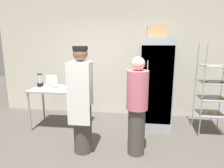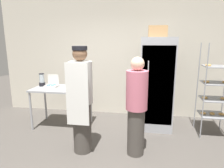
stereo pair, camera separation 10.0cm
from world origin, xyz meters
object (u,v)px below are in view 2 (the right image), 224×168
cardboard_storage_box (158,32)px  person_customer (136,107)px  donut_box (52,85)px  person_baker (81,99)px  refrigerator (156,84)px  blender_pitcher (42,80)px  baking_rack (215,91)px  binder_stack (81,83)px

cardboard_storage_box → person_customer: 1.67m
donut_box → person_baker: bearing=-44.5°
refrigerator → person_baker: size_ratio=1.08×
cardboard_storage_box → donut_box: bearing=-174.5°
blender_pitcher → cardboard_storage_box: cardboard_storage_box is taller
baking_rack → person_baker: 2.60m
refrigerator → binder_stack: 1.63m
donut_box → person_customer: bearing=-25.7°
refrigerator → donut_box: refrigerator is taller
refrigerator → person_customer: bearing=-108.1°
blender_pitcher → baking_rack: bearing=-0.2°
refrigerator → blender_pitcher: refrigerator is taller
baking_rack → person_customer: size_ratio=1.12×
refrigerator → binder_stack: size_ratio=6.50×
cardboard_storage_box → person_customer: bearing=-107.2°
donut_box → blender_pitcher: (-0.27, 0.10, 0.08)m
blender_pitcher → person_baker: 1.63m
blender_pitcher → cardboard_storage_box: (2.48, 0.11, 1.04)m
refrigerator → person_customer: 1.19m
person_baker → binder_stack: bearing=108.1°
person_baker → person_customer: (0.89, 0.06, -0.10)m
blender_pitcher → cardboard_storage_box: 2.69m
refrigerator → cardboard_storage_box: (-0.02, -0.02, 1.07)m
baking_rack → cardboard_storage_box: cardboard_storage_box is taller
donut_box → cardboard_storage_box: bearing=5.5°
donut_box → binder_stack: donut_box is taller
baking_rack → cardboard_storage_box: bearing=174.1°
refrigerator → cardboard_storage_box: 1.07m
blender_pitcher → person_baker: person_baker is taller
blender_pitcher → refrigerator: bearing=2.9°
baking_rack → blender_pitcher: (-3.62, 0.01, 0.10)m
cardboard_storage_box → person_baker: cardboard_storage_box is taller
baking_rack → person_customer: 1.79m
person_baker → cardboard_storage_box: bearing=43.2°
binder_stack → person_customer: (1.26, -1.07, -0.11)m
blender_pitcher → binder_stack: size_ratio=0.96×
baking_rack → blender_pitcher: bearing=179.8°
person_baker → person_customer: bearing=3.6°
donut_box → cardboard_storage_box: (2.21, 0.21, 1.12)m
refrigerator → person_customer: (-0.37, -1.13, -0.14)m
baking_rack → binder_stack: baking_rack is taller
person_customer → donut_box: bearing=154.3°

